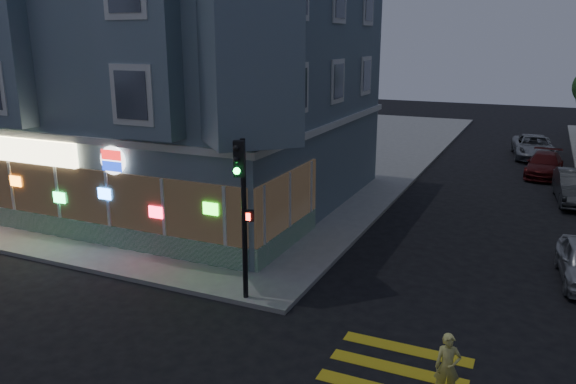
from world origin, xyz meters
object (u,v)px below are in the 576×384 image
Objects in this scene: parked_car_c at (544,165)px; traffic_signal at (242,194)px; running_child at (447,366)px; parked_car_b at (576,187)px; parked_car_d at (534,147)px.

traffic_signal reaches higher than parked_car_c.
running_child is at bearing -43.17° from traffic_signal.
parked_car_b is 10.61m from parked_car_d.
traffic_signal reaches higher than parked_car_b.
parked_car_c is at bearing 45.70° from traffic_signal.
parked_car_d is at bearing 96.08° from parked_car_b.
parked_car_d reaches higher than parked_car_c.
parked_car_c is (-1.39, 5.20, -0.10)m from parked_car_b.
traffic_signal is (-9.08, -15.65, 2.57)m from parked_car_b.
parked_car_c is at bearing 70.61° from running_child.
running_child is at bearing -99.08° from parked_car_d.
parked_car_c is 0.95× the size of traffic_signal.
running_child reaches higher than parked_car_d.
parked_car_b reaches higher than parked_car_c.
parked_car_b reaches higher than parked_car_d.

